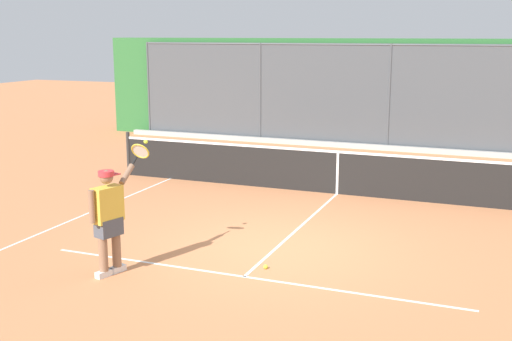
# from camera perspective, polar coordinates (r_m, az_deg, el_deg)

# --- Properties ---
(ground_plane) EXTENTS (60.00, 60.00, 0.00)m
(ground_plane) POSITION_cam_1_polar(r_m,az_deg,el_deg) (10.63, 1.77, -6.88)
(ground_plane) COLOR #C67A4C
(court_line_markings) EXTENTS (8.30, 9.62, 0.01)m
(court_line_markings) POSITION_cam_1_polar(r_m,az_deg,el_deg) (9.18, -1.82, -10.00)
(court_line_markings) COLOR white
(court_line_markings) RESTS_ON ground
(fence_backdrop) EXTENTS (19.45, 1.37, 3.28)m
(fence_backdrop) POSITION_cam_1_polar(r_m,az_deg,el_deg) (20.35, 11.98, 6.65)
(fence_backdrop) COLOR #474C51
(fence_backdrop) RESTS_ON ground
(tennis_net) EXTENTS (10.67, 0.09, 1.07)m
(tennis_net) POSITION_cam_1_polar(r_m,az_deg,el_deg) (14.13, 7.21, -0.12)
(tennis_net) COLOR #2D2D2D
(tennis_net) RESTS_ON ground
(tennis_player) EXTENTS (0.37, 1.35, 1.84)m
(tennis_player) POSITION_cam_1_polar(r_m,az_deg,el_deg) (9.51, -12.82, -3.84)
(tennis_player) COLOR silver
(tennis_player) RESTS_ON ground
(tennis_ball_by_sideline) EXTENTS (0.07, 0.07, 0.07)m
(tennis_ball_by_sideline) POSITION_cam_1_polar(r_m,az_deg,el_deg) (9.74, 0.86, -8.48)
(tennis_ball_by_sideline) COLOR #CCDB33
(tennis_ball_by_sideline) RESTS_ON ground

